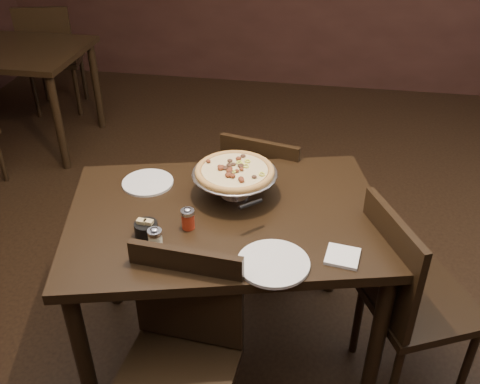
# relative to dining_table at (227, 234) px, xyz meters

# --- Properties ---
(room) EXTENTS (6.04, 7.04, 2.84)m
(room) POSITION_rel_dining_table_xyz_m (0.11, 0.09, 0.69)
(room) COLOR black
(room) RESTS_ON ground
(dining_table) EXTENTS (1.49, 1.18, 0.82)m
(dining_table) POSITION_rel_dining_table_xyz_m (0.00, 0.00, 0.00)
(dining_table) COLOR black
(dining_table) RESTS_ON ground
(background_table) EXTENTS (1.28, 0.85, 0.80)m
(background_table) POSITION_rel_dining_table_xyz_m (-2.15, 1.90, -0.02)
(background_table) COLOR black
(background_table) RESTS_ON ground
(pizza_stand) EXTENTS (0.37, 0.37, 0.15)m
(pizza_stand) POSITION_rel_dining_table_xyz_m (0.01, 0.14, 0.23)
(pizza_stand) COLOR #B5B5BC
(pizza_stand) RESTS_ON dining_table
(parmesan_shaker) EXTENTS (0.06, 0.06, 0.10)m
(parmesan_shaker) POSITION_rel_dining_table_xyz_m (-0.22, -0.27, 0.15)
(parmesan_shaker) COLOR #F4EFBD
(parmesan_shaker) RESTS_ON dining_table
(pepper_flake_shaker) EXTENTS (0.06, 0.06, 0.10)m
(pepper_flake_shaker) POSITION_rel_dining_table_xyz_m (-0.13, -0.12, 0.15)
(pepper_flake_shaker) COLOR maroon
(pepper_flake_shaker) RESTS_ON dining_table
(packet_caddy) EXTENTS (0.09, 0.09, 0.07)m
(packet_caddy) POSITION_rel_dining_table_xyz_m (-0.28, -0.20, 0.14)
(packet_caddy) COLOR black
(packet_caddy) RESTS_ON dining_table
(napkin_stack) EXTENTS (0.14, 0.14, 0.01)m
(napkin_stack) POSITION_rel_dining_table_xyz_m (0.48, -0.21, 0.12)
(napkin_stack) COLOR white
(napkin_stack) RESTS_ON dining_table
(plate_left) EXTENTS (0.23, 0.23, 0.01)m
(plate_left) POSITION_rel_dining_table_xyz_m (-0.40, 0.17, 0.11)
(plate_left) COLOR silver
(plate_left) RESTS_ON dining_table
(plate_near) EXTENTS (0.27, 0.27, 0.01)m
(plate_near) POSITION_rel_dining_table_xyz_m (0.23, -0.29, 0.12)
(plate_near) COLOR silver
(plate_near) RESTS_ON dining_table
(serving_spatula) EXTENTS (0.14, 0.14, 0.02)m
(serving_spatula) POSITION_rel_dining_table_xyz_m (0.12, -0.09, 0.23)
(serving_spatula) COLOR #B5B5BC
(serving_spatula) RESTS_ON pizza_stand
(chair_far) EXTENTS (0.50, 0.50, 0.89)m
(chair_far) POSITION_rel_dining_table_xyz_m (0.09, 0.65, -0.23)
(chair_far) COLOR black
(chair_far) RESTS_ON ground
(chair_near) EXTENTS (0.46, 0.46, 0.92)m
(chair_near) POSITION_rel_dining_table_xyz_m (-0.09, -0.49, -0.21)
(chair_near) COLOR black
(chair_near) RESTS_ON ground
(chair_side) EXTENTS (0.58, 0.58, 0.94)m
(chair_side) POSITION_rel_dining_table_xyz_m (0.78, -0.04, -0.20)
(chair_side) COLOR black
(chair_side) RESTS_ON ground
(bg_chair_far) EXTENTS (0.56, 0.56, 0.99)m
(bg_chair_far) POSITION_rel_dining_table_xyz_m (-2.07, 2.52, -0.18)
(bg_chair_far) COLOR black
(bg_chair_far) RESTS_ON ground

